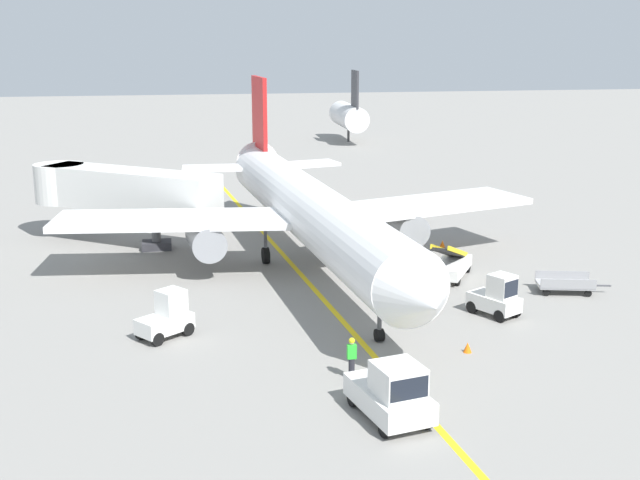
% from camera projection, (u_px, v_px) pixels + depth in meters
% --- Properties ---
extents(ground_plane, '(300.00, 300.00, 0.00)m').
position_uv_depth(ground_plane, '(395.00, 351.00, 34.63)').
color(ground_plane, gray).
extents(taxi_line_yellow, '(8.45, 79.61, 0.01)m').
position_uv_depth(taxi_line_yellow, '(337.00, 314.00, 39.15)').
color(taxi_line_yellow, yellow).
rests_on(taxi_line_yellow, ground).
extents(airliner, '(28.46, 35.34, 10.10)m').
position_uv_depth(airliner, '(308.00, 209.00, 46.18)').
color(airliner, white).
rests_on(airliner, ground).
extents(jet_bridge, '(11.91, 9.40, 4.85)m').
position_uv_depth(jet_bridge, '(113.00, 189.00, 51.39)').
color(jet_bridge, silver).
rests_on(jet_bridge, ground).
extents(pushback_tug, '(2.65, 3.93, 2.20)m').
position_uv_depth(pushback_tug, '(392.00, 393.00, 28.32)').
color(pushback_tug, silver).
rests_on(pushback_tug, ground).
extents(baggage_tug_near_wing, '(2.69, 2.51, 2.10)m').
position_uv_depth(baggage_tug_near_wing, '(167.00, 317.00, 36.09)').
color(baggage_tug_near_wing, silver).
rests_on(baggage_tug_near_wing, ground).
extents(baggage_tug_by_cargo_door, '(2.31, 2.73, 2.10)m').
position_uv_depth(baggage_tug_by_cargo_door, '(497.00, 297.00, 38.73)').
color(baggage_tug_by_cargo_door, silver).
rests_on(baggage_tug_by_cargo_door, ground).
extents(belt_loader_forward_hold, '(3.67, 4.92, 2.59)m').
position_uv_depth(belt_loader_forward_hold, '(451.00, 264.00, 44.76)').
color(belt_loader_forward_hold, silver).
rests_on(belt_loader_forward_hold, ground).
extents(baggage_cart_loaded, '(3.84, 2.18, 0.94)m').
position_uv_depth(baggage_cart_loaded, '(565.00, 284.00, 42.31)').
color(baggage_cart_loaded, '#A5A5A8').
rests_on(baggage_cart_loaded, ground).
extents(ground_crew_marshaller, '(0.36, 0.24, 1.70)m').
position_uv_depth(ground_crew_marshaller, '(352.00, 357.00, 31.67)').
color(ground_crew_marshaller, '#26262D').
rests_on(ground_crew_marshaller, ground).
extents(safety_cone_nose_left, '(0.36, 0.36, 0.44)m').
position_uv_depth(safety_cone_nose_left, '(442.00, 244.00, 51.35)').
color(safety_cone_nose_left, orange).
rests_on(safety_cone_nose_left, ground).
extents(safety_cone_nose_right, '(0.36, 0.36, 0.44)m').
position_uv_depth(safety_cone_nose_right, '(468.00, 347.00, 34.47)').
color(safety_cone_nose_right, orange).
rests_on(safety_cone_nose_right, ground).
extents(distant_aircraft_mid_left, '(3.00, 10.10, 8.80)m').
position_uv_depth(distant_aircraft_mid_left, '(349.00, 115.00, 100.05)').
color(distant_aircraft_mid_left, silver).
rests_on(distant_aircraft_mid_left, ground).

